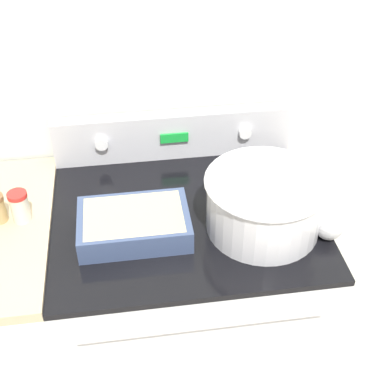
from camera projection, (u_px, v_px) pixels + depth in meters
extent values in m
cube|color=silver|center=(169.00, 50.00, 1.62)|extent=(8.00, 0.05, 2.50)
cube|color=#BCBCC1|center=(187.00, 315.00, 1.83)|extent=(0.77, 0.65, 0.89)
cube|color=black|center=(186.00, 215.00, 1.55)|extent=(0.77, 0.65, 0.02)
cylinder|color=silver|center=(205.00, 325.00, 1.33)|extent=(0.63, 0.02, 0.02)
cube|color=#BCBCC1|center=(173.00, 135.00, 1.73)|extent=(0.77, 0.05, 0.16)
cylinder|color=white|center=(102.00, 144.00, 1.67)|extent=(0.04, 0.02, 0.04)
cylinder|color=white|center=(245.00, 133.00, 1.73)|extent=(0.04, 0.02, 0.04)
cube|color=green|center=(174.00, 138.00, 1.70)|extent=(0.09, 0.01, 0.03)
cylinder|color=silver|center=(264.00, 204.00, 1.45)|extent=(0.31, 0.31, 0.16)
torus|color=silver|center=(267.00, 182.00, 1.40)|extent=(0.33, 0.33, 0.01)
cylinder|color=beige|center=(266.00, 185.00, 1.41)|extent=(0.29, 0.29, 0.02)
cube|color=#38476B|center=(134.00, 224.00, 1.45)|extent=(0.30, 0.20, 0.07)
cube|color=#D1BC7A|center=(134.00, 220.00, 1.44)|extent=(0.26, 0.18, 0.04)
cylinder|color=#B7B7B7|center=(314.00, 209.00, 1.55)|extent=(0.01, 0.22, 0.01)
sphere|color=#B7B7B7|center=(329.00, 226.00, 1.44)|extent=(0.08, 0.08, 0.08)
cylinder|color=beige|center=(20.00, 208.00, 1.48)|extent=(0.05, 0.05, 0.08)
cylinder|color=red|center=(17.00, 195.00, 1.45)|extent=(0.05, 0.05, 0.01)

